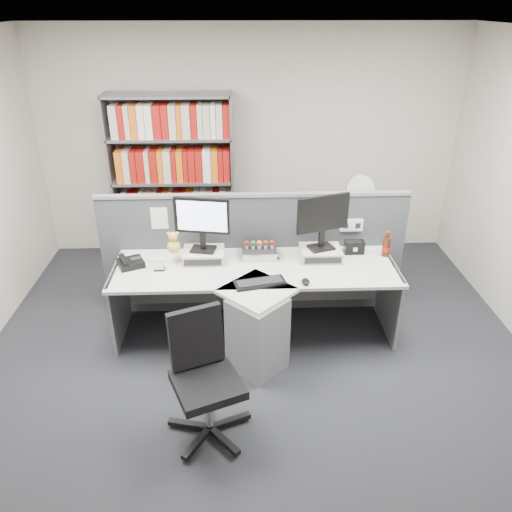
{
  "coord_description": "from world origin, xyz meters",
  "views": [
    {
      "loc": [
        -0.14,
        -3.19,
        2.89
      ],
      "look_at": [
        0.0,
        0.65,
        0.92
      ],
      "focal_mm": 35.01,
      "sensor_mm": 36.0,
      "label": 1
    }
  ],
  "objects_px": {
    "desk": "(256,305)",
    "desk_phone": "(130,263)",
    "mouse": "(306,281)",
    "cola_bottle": "(386,247)",
    "monitor_right": "(323,218)",
    "desktop_pc": "(259,252)",
    "filing_cabinet": "(354,245)",
    "desk_fan": "(360,191)",
    "speaker": "(354,247)",
    "shelving_unit": "(174,184)",
    "keyboard": "(260,283)",
    "office_chair": "(204,373)",
    "desk_calendar": "(159,265)",
    "monitor_left": "(202,220)"
  },
  "relations": [
    {
      "from": "keyboard",
      "to": "shelving_unit",
      "type": "relative_size",
      "value": 0.23
    },
    {
      "from": "desk_phone",
      "to": "speaker",
      "type": "relative_size",
      "value": 1.52
    },
    {
      "from": "office_chair",
      "to": "monitor_right",
      "type": "bearing_deg",
      "value": 52.61
    },
    {
      "from": "mouse",
      "to": "monitor_right",
      "type": "bearing_deg",
      "value": 67.27
    },
    {
      "from": "mouse",
      "to": "cola_bottle",
      "type": "bearing_deg",
      "value": 31.18
    },
    {
      "from": "cola_bottle",
      "to": "desk_phone",
      "type": "bearing_deg",
      "value": -177.03
    },
    {
      "from": "desktop_pc",
      "to": "mouse",
      "type": "height_order",
      "value": "desktop_pc"
    },
    {
      "from": "monitor_left",
      "to": "desktop_pc",
      "type": "bearing_deg",
      "value": 7.25
    },
    {
      "from": "monitor_right",
      "to": "keyboard",
      "type": "relative_size",
      "value": 1.13
    },
    {
      "from": "mouse",
      "to": "speaker",
      "type": "relative_size",
      "value": 0.59
    },
    {
      "from": "keyboard",
      "to": "speaker",
      "type": "height_order",
      "value": "speaker"
    },
    {
      "from": "desktop_pc",
      "to": "desk_fan",
      "type": "xyz_separation_m",
      "value": [
        1.15,
        0.95,
        0.25
      ]
    },
    {
      "from": "desk_calendar",
      "to": "cola_bottle",
      "type": "height_order",
      "value": "cola_bottle"
    },
    {
      "from": "keyboard",
      "to": "cola_bottle",
      "type": "bearing_deg",
      "value": 22.19
    },
    {
      "from": "keyboard",
      "to": "shelving_unit",
      "type": "bearing_deg",
      "value": 115.61
    },
    {
      "from": "shelving_unit",
      "to": "desk_fan",
      "type": "bearing_deg",
      "value": -12.08
    },
    {
      "from": "desk",
      "to": "speaker",
      "type": "bearing_deg",
      "value": 26.37
    },
    {
      "from": "desk_phone",
      "to": "shelving_unit",
      "type": "height_order",
      "value": "shelving_unit"
    },
    {
      "from": "mouse",
      "to": "desk_fan",
      "type": "xyz_separation_m",
      "value": [
        0.78,
        1.49,
        0.27
      ]
    },
    {
      "from": "desk",
      "to": "cola_bottle",
      "type": "relative_size",
      "value": 10.32
    },
    {
      "from": "cola_bottle",
      "to": "monitor_left",
      "type": "bearing_deg",
      "value": -179.14
    },
    {
      "from": "filing_cabinet",
      "to": "desk_phone",
      "type": "bearing_deg",
      "value": -154.58
    },
    {
      "from": "filing_cabinet",
      "to": "cola_bottle",
      "type": "bearing_deg",
      "value": -87.08
    },
    {
      "from": "desktop_pc",
      "to": "desk_phone",
      "type": "bearing_deg",
      "value": -172.12
    },
    {
      "from": "filing_cabinet",
      "to": "speaker",
      "type": "bearing_deg",
      "value": -104.52
    },
    {
      "from": "desktop_pc",
      "to": "filing_cabinet",
      "type": "height_order",
      "value": "desktop_pc"
    },
    {
      "from": "desk_calendar",
      "to": "filing_cabinet",
      "type": "relative_size",
      "value": 0.16
    },
    {
      "from": "monitor_left",
      "to": "speaker",
      "type": "xyz_separation_m",
      "value": [
        1.44,
        0.09,
        -0.35
      ]
    },
    {
      "from": "desk_fan",
      "to": "mouse",
      "type": "bearing_deg",
      "value": -117.54
    },
    {
      "from": "keyboard",
      "to": "desk_fan",
      "type": "xyz_separation_m",
      "value": [
        1.17,
        1.49,
        0.28
      ]
    },
    {
      "from": "monitor_right",
      "to": "mouse",
      "type": "height_order",
      "value": "monitor_right"
    },
    {
      "from": "desk_phone",
      "to": "desk_fan",
      "type": "relative_size",
      "value": 0.56
    },
    {
      "from": "monitor_right",
      "to": "shelving_unit",
      "type": "height_order",
      "value": "shelving_unit"
    },
    {
      "from": "shelving_unit",
      "to": "cola_bottle",
      "type": "bearing_deg",
      "value": -33.79
    },
    {
      "from": "speaker",
      "to": "monitor_right",
      "type": "bearing_deg",
      "value": -164.72
    },
    {
      "from": "monitor_right",
      "to": "mouse",
      "type": "relative_size",
      "value": 4.82
    },
    {
      "from": "desk",
      "to": "filing_cabinet",
      "type": "distance_m",
      "value": 1.85
    },
    {
      "from": "office_chair",
      "to": "monitor_left",
      "type": "bearing_deg",
      "value": 92.62
    },
    {
      "from": "desk",
      "to": "desk_phone",
      "type": "distance_m",
      "value": 1.22
    },
    {
      "from": "desktop_pc",
      "to": "shelving_unit",
      "type": "height_order",
      "value": "shelving_unit"
    },
    {
      "from": "monitor_right",
      "to": "desk_phone",
      "type": "bearing_deg",
      "value": -176.82
    },
    {
      "from": "desk_phone",
      "to": "speaker",
      "type": "bearing_deg",
      "value": 5.18
    },
    {
      "from": "desk",
      "to": "cola_bottle",
      "type": "height_order",
      "value": "cola_bottle"
    },
    {
      "from": "cola_bottle",
      "to": "desk_calendar",
      "type": "bearing_deg",
      "value": -174.37
    },
    {
      "from": "desk",
      "to": "desk_phone",
      "type": "bearing_deg",
      "value": 165.99
    },
    {
      "from": "desk",
      "to": "monitor_right",
      "type": "bearing_deg",
      "value": 31.68
    },
    {
      "from": "keyboard",
      "to": "shelving_unit",
      "type": "height_order",
      "value": "shelving_unit"
    },
    {
      "from": "keyboard",
      "to": "shelving_unit",
      "type": "xyz_separation_m",
      "value": [
        -0.93,
        1.94,
        0.24
      ]
    },
    {
      "from": "desk_calendar",
      "to": "desk_fan",
      "type": "height_order",
      "value": "desk_fan"
    },
    {
      "from": "monitor_left",
      "to": "office_chair",
      "type": "height_order",
      "value": "monitor_left"
    }
  ]
}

